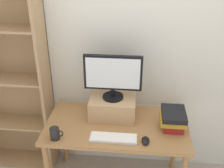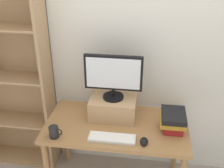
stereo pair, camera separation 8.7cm
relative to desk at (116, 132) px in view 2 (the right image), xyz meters
The scene contains 9 objects.
back_wall 0.79m from the desk, 90.00° to the left, with size 7.00×0.08×2.60m.
desk is the anchor object (origin of this frame).
bookshelf_unit 1.19m from the desk, 166.40° to the left, with size 0.81×0.28×1.97m.
riser_box 0.23m from the desk, 109.30° to the left, with size 0.41×0.31×0.19m.
computer_monitor 0.51m from the desk, 109.50° to the left, with size 0.50×0.18×0.40m.
keyboard 0.24m from the desk, 92.42° to the right, with size 0.38×0.13×0.02m.
computer_mouse 0.35m from the desk, 42.19° to the right, with size 0.06×0.10×0.04m.
book_stack 0.51m from the desk, ahead, with size 0.21×0.26×0.16m.
coffee_mug 0.56m from the desk, 152.43° to the right, with size 0.11×0.08×0.10m.
Camera 2 is at (0.25, -2.01, 2.17)m, focal length 45.00 mm.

